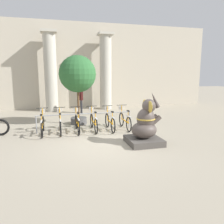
{
  "coord_description": "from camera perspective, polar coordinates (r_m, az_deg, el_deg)",
  "views": [
    {
      "loc": [
        -1.59,
        -7.31,
        2.46
      ],
      "look_at": [
        0.5,
        0.71,
        1.0
      ],
      "focal_mm": 35.0,
      "sensor_mm": 36.0,
      "label": 1
    }
  ],
  "objects": [
    {
      "name": "bicycle_0",
      "position": [
        9.4,
        -17.69,
        -3.14
      ],
      "size": [
        0.48,
        1.73,
        1.03
      ],
      "color": "black",
      "rests_on": "ground_plane"
    },
    {
      "name": "bicycle_4",
      "position": [
        9.62,
        -0.61,
        -2.37
      ],
      "size": [
        0.48,
        1.73,
        1.03
      ],
      "color": "black",
      "rests_on": "ground_plane"
    },
    {
      "name": "potted_tree",
      "position": [
        10.7,
        -8.98,
        9.37
      ],
      "size": [
        1.77,
        1.77,
        3.33
      ],
      "color": "#4C4C4C",
      "rests_on": "ground_plane"
    },
    {
      "name": "column_right",
      "position": [
        15.29,
        -1.68,
        10.6
      ],
      "size": [
        1.0,
        1.0,
        5.16
      ],
      "color": "#BCB7A8",
      "rests_on": "ground_plane"
    },
    {
      "name": "bike_rack",
      "position": [
        9.51,
        -7.04,
        -1.26
      ],
      "size": [
        4.14,
        0.05,
        0.77
      ],
      "color": "gray",
      "rests_on": "ground_plane"
    },
    {
      "name": "ground_plane",
      "position": [
        7.87,
        -2.21,
        -8.22
      ],
      "size": [
        60.0,
        60.0,
        0.0
      ],
      "primitive_type": "plane",
      "color": "#9E937F"
    },
    {
      "name": "bicycle_2",
      "position": [
        9.43,
        -9.07,
        -2.75
      ],
      "size": [
        0.48,
        1.73,
        1.03
      ],
      "color": "black",
      "rests_on": "ground_plane"
    },
    {
      "name": "building_facade",
      "position": [
        15.99,
        -9.06,
        11.81
      ],
      "size": [
        20.0,
        0.2,
        6.0
      ],
      "color": "#BCB29E",
      "rests_on": "ground_plane"
    },
    {
      "name": "bicycle_1",
      "position": [
        9.41,
        -13.38,
        -2.92
      ],
      "size": [
        0.48,
        1.73,
        1.03
      ],
      "color": "black",
      "rests_on": "ground_plane"
    },
    {
      "name": "person_pedestrian",
      "position": [
        13.85,
        -8.06,
        3.87
      ],
      "size": [
        0.22,
        0.47,
        1.68
      ],
      "color": "#28282D",
      "rests_on": "ground_plane"
    },
    {
      "name": "bicycle_5",
      "position": [
        9.85,
        3.32,
        -2.09
      ],
      "size": [
        0.48,
        1.73,
        1.03
      ],
      "color": "black",
      "rests_on": "ground_plane"
    },
    {
      "name": "column_left",
      "position": [
        14.91,
        -15.76,
        10.25
      ],
      "size": [
        1.0,
        1.0,
        5.16
      ],
      "color": "#BCB7A8",
      "rests_on": "ground_plane"
    },
    {
      "name": "elephant_statue",
      "position": [
        7.77,
        8.67,
        -3.79
      ],
      "size": [
        1.17,
        1.17,
        1.86
      ],
      "color": "#4C4742",
      "rests_on": "ground_plane"
    },
    {
      "name": "bicycle_3",
      "position": [
        9.54,
        -4.85,
        -2.5
      ],
      "size": [
        0.48,
        1.73,
        1.03
      ],
      "color": "black",
      "rests_on": "ground_plane"
    }
  ]
}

